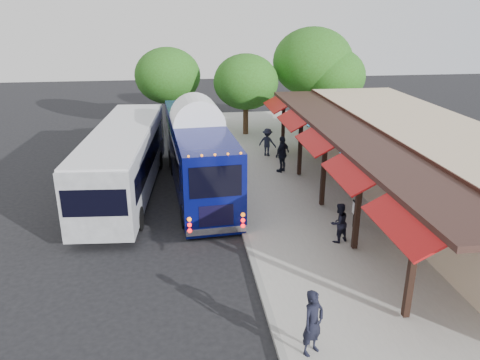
{
  "coord_description": "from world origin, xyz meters",
  "views": [
    {
      "loc": [
        -2.26,
        -14.29,
        8.35
      ],
      "look_at": [
        0.07,
        3.3,
        1.8
      ],
      "focal_mm": 35.0,
      "sensor_mm": 36.0,
      "label": 1
    }
  ],
  "objects_px": {
    "ped_b": "(339,223)",
    "sign_board": "(354,210)",
    "ped_d": "(267,142)",
    "city_bus": "(124,158)",
    "ped_c": "(282,154)",
    "coach_bus": "(198,151)",
    "ped_a": "(313,323)"
  },
  "relations": [
    {
      "from": "ped_a",
      "to": "ped_d",
      "type": "bearing_deg",
      "value": 50.04
    },
    {
      "from": "coach_bus",
      "to": "ped_c",
      "type": "bearing_deg",
      "value": 14.48
    },
    {
      "from": "ped_c",
      "to": "ped_d",
      "type": "relative_size",
      "value": 1.19
    },
    {
      "from": "ped_b",
      "to": "sign_board",
      "type": "xyz_separation_m",
      "value": [
        1.02,
        1.13,
        -0.04
      ]
    },
    {
      "from": "ped_b",
      "to": "ped_d",
      "type": "xyz_separation_m",
      "value": [
        -0.61,
        10.99,
        0.05
      ]
    },
    {
      "from": "city_bus",
      "to": "ped_c",
      "type": "relative_size",
      "value": 6.12
    },
    {
      "from": "coach_bus",
      "to": "sign_board",
      "type": "height_order",
      "value": "coach_bus"
    },
    {
      "from": "sign_board",
      "to": "city_bus",
      "type": "bearing_deg",
      "value": 153.98
    },
    {
      "from": "ped_c",
      "to": "sign_board",
      "type": "bearing_deg",
      "value": 57.52
    },
    {
      "from": "ped_a",
      "to": "ped_b",
      "type": "bearing_deg",
      "value": 32.25
    },
    {
      "from": "ped_d",
      "to": "city_bus",
      "type": "bearing_deg",
      "value": 62.34
    },
    {
      "from": "city_bus",
      "to": "ped_b",
      "type": "xyz_separation_m",
      "value": [
        8.3,
        -6.42,
        -0.83
      ]
    },
    {
      "from": "ped_c",
      "to": "ped_b",
      "type": "bearing_deg",
      "value": 48.77
    },
    {
      "from": "coach_bus",
      "to": "sign_board",
      "type": "distance_m",
      "value": 8.06
    },
    {
      "from": "ped_a",
      "to": "sign_board",
      "type": "height_order",
      "value": "ped_a"
    },
    {
      "from": "city_bus",
      "to": "ped_d",
      "type": "distance_m",
      "value": 8.98
    },
    {
      "from": "city_bus",
      "to": "ped_b",
      "type": "height_order",
      "value": "city_bus"
    },
    {
      "from": "ped_a",
      "to": "ped_c",
      "type": "relative_size",
      "value": 0.92
    },
    {
      "from": "ped_b",
      "to": "ped_c",
      "type": "xyz_separation_m",
      "value": [
        -0.36,
        8.05,
        0.21
      ]
    },
    {
      "from": "ped_d",
      "to": "sign_board",
      "type": "xyz_separation_m",
      "value": [
        1.63,
        -9.86,
        -0.09
      ]
    },
    {
      "from": "coach_bus",
      "to": "ped_d",
      "type": "bearing_deg",
      "value": 42.21
    },
    {
      "from": "city_bus",
      "to": "ped_d",
      "type": "bearing_deg",
      "value": 35.0
    },
    {
      "from": "ped_a",
      "to": "sign_board",
      "type": "xyz_separation_m",
      "value": [
        3.64,
        6.83,
        -0.17
      ]
    },
    {
      "from": "ped_b",
      "to": "ped_c",
      "type": "height_order",
      "value": "ped_c"
    },
    {
      "from": "ped_c",
      "to": "sign_board",
      "type": "distance_m",
      "value": 7.06
    },
    {
      "from": "coach_bus",
      "to": "ped_c",
      "type": "xyz_separation_m",
      "value": [
        4.49,
        1.51,
        -0.81
      ]
    },
    {
      "from": "city_bus",
      "to": "ped_a",
      "type": "distance_m",
      "value": 13.4
    },
    {
      "from": "ped_d",
      "to": "ped_c",
      "type": "bearing_deg",
      "value": 126.44
    },
    {
      "from": "sign_board",
      "to": "ped_a",
      "type": "bearing_deg",
      "value": -114.51
    },
    {
      "from": "ped_a",
      "to": "ped_d",
      "type": "distance_m",
      "value": 16.8
    },
    {
      "from": "city_bus",
      "to": "ped_d",
      "type": "relative_size",
      "value": 7.29
    },
    {
      "from": "coach_bus",
      "to": "ped_d",
      "type": "distance_m",
      "value": 6.22
    }
  ]
}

